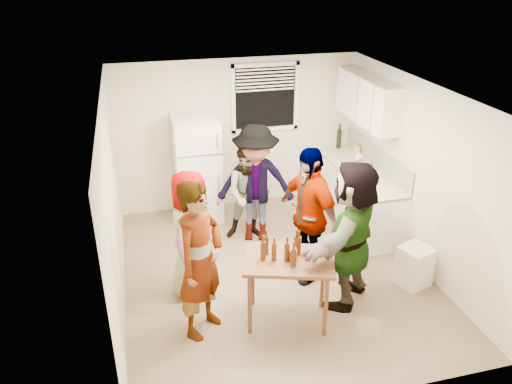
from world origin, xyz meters
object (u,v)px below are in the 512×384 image
object	(u,v)px
serving_table	(287,319)
guest_back_left	(250,236)
blue_cup	(364,188)
red_cup	(293,260)
beer_bottle_counter	(370,184)
refrigerator	(197,169)
kettle	(358,171)
wine_bottle	(338,148)
guest_stripe	(204,328)
guest_back_right	(256,237)
guest_black	(305,274)
guest_orange	(345,298)
trash_bin	(414,268)
guest_grey	(194,290)
beer_bottle_table	(274,260)

from	to	relation	value
serving_table	guest_back_left	world-z (taller)	serving_table
blue_cup	red_cup	distance (m)	2.15
beer_bottle_counter	red_cup	xyz separation A→B (m)	(-1.69, -1.56, -0.05)
refrigerator	kettle	distance (m)	2.53
wine_bottle	blue_cup	size ratio (longest dim) A/B	3.00
serving_table	blue_cup	bearing A→B (deg)	41.87
guest_stripe	blue_cup	bearing A→B (deg)	-18.59
beer_bottle_counter	guest_back_left	distance (m)	1.98
refrigerator	guest_back_right	world-z (taller)	refrigerator
guest_stripe	guest_black	xyz separation A→B (m)	(1.51, 0.73, 0.00)
guest_black	guest_orange	world-z (taller)	guest_orange
blue_cup	trash_bin	size ratio (longest dim) A/B	0.20
serving_table	guest_grey	xyz separation A→B (m)	(-1.00, 0.84, 0.00)
blue_cup	guest_black	size ratio (longest dim) A/B	0.06
serving_table	beer_bottle_counter	bearing A→B (deg)	41.33
refrigerator	blue_cup	world-z (taller)	refrigerator
red_cup	beer_bottle_table	bearing A→B (deg)	164.55
blue_cup	guest_orange	distance (m)	1.70
guest_black	beer_bottle_table	bearing A→B (deg)	-60.56
red_cup	guest_back_right	bearing A→B (deg)	87.89
beer_bottle_counter	guest_stripe	world-z (taller)	beer_bottle_counter
refrigerator	serving_table	xyz separation A→B (m)	(0.62, -2.82, -0.85)
kettle	guest_orange	xyz separation A→B (m)	(-0.93, -1.81, -0.90)
guest_grey	guest_back_left	size ratio (longest dim) A/B	1.13
guest_back_right	blue_cup	bearing A→B (deg)	-2.24
beer_bottle_table	guest_back_left	distance (m)	2.15
wine_bottle	guest_back_left	bearing A→B (deg)	-150.08
guest_grey	guest_black	distance (m)	1.52
trash_bin	guest_back_left	distance (m)	2.50
guest_grey	guest_stripe	bearing A→B (deg)	-147.88
beer_bottle_table	red_cup	bearing A→B (deg)	-15.45
guest_back_left	beer_bottle_counter	bearing A→B (deg)	-1.49
trash_bin	guest_stripe	bearing A→B (deg)	-176.16
trash_bin	guest_grey	world-z (taller)	trash_bin
guest_back_left	wine_bottle	bearing A→B (deg)	43.82
red_cup	guest_orange	world-z (taller)	red_cup
kettle	serving_table	xyz separation A→B (m)	(-1.78, -2.01, -0.90)
guest_back_left	guest_black	size ratio (longest dim) A/B	0.80
guest_black	guest_orange	xyz separation A→B (m)	(0.33, -0.61, 0.00)
refrigerator	guest_stripe	bearing A→B (deg)	-97.53
guest_back_right	guest_orange	bearing A→B (deg)	-50.80
guest_orange	guest_black	bearing A→B (deg)	-107.12
refrigerator	guest_back_left	distance (m)	1.36
guest_stripe	trash_bin	bearing A→B (deg)	-42.38
refrigerator	guest_grey	size ratio (longest dim) A/B	1.02
kettle	guest_grey	world-z (taller)	kettle
serving_table	beer_bottle_table	xyz separation A→B (m)	(-0.17, 0.02, 0.85)
wine_bottle	serving_table	xyz separation A→B (m)	(-1.88, -3.05, -0.90)
guest_back_left	trash_bin	bearing A→B (deg)	-29.85
serving_table	guest_black	size ratio (longest dim) A/B	0.55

